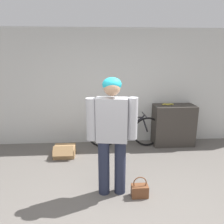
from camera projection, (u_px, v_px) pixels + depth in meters
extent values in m
cube|color=silver|center=(107.00, 88.00, 4.97)|extent=(8.00, 0.06, 2.60)
cube|color=white|center=(130.00, 127.00, 5.23)|extent=(0.08, 0.01, 0.12)
cube|color=#38332D|center=(173.00, 125.00, 5.02)|extent=(0.92, 0.45, 0.93)
cylinder|color=#23283D|center=(104.00, 168.00, 3.24)|extent=(0.17, 0.17, 0.84)
cylinder|color=#23283D|center=(120.00, 167.00, 3.25)|extent=(0.17, 0.17, 0.84)
cube|color=#B2B2B7|center=(112.00, 120.00, 3.05)|extent=(0.46, 0.27, 0.63)
cylinder|color=#B2B2B7|center=(91.00, 119.00, 3.03)|extent=(0.14, 0.14, 0.60)
cylinder|color=#B2B2B7|center=(133.00, 118.00, 3.07)|extent=(0.14, 0.14, 0.60)
sphere|color=tan|center=(112.00, 88.00, 2.93)|extent=(0.23, 0.23, 0.23)
ellipsoid|color=#23B7CC|center=(112.00, 84.00, 2.94)|extent=(0.26, 0.24, 0.19)
torus|color=black|center=(103.00, 133.00, 4.87)|extent=(0.68, 0.05, 0.68)
torus|color=black|center=(147.00, 132.00, 4.96)|extent=(0.68, 0.05, 0.68)
cylinder|color=black|center=(111.00, 134.00, 4.89)|extent=(0.39, 0.04, 0.08)
cylinder|color=black|center=(109.00, 125.00, 4.84)|extent=(0.31, 0.04, 0.38)
cylinder|color=black|center=(118.00, 126.00, 4.86)|extent=(0.14, 0.04, 0.42)
cylinder|color=black|center=(131.00, 126.00, 4.89)|extent=(0.53, 0.05, 0.42)
cylinder|color=black|center=(129.00, 117.00, 4.83)|extent=(0.61, 0.05, 0.05)
cylinder|color=black|center=(145.00, 125.00, 4.91)|extent=(0.15, 0.04, 0.35)
cylinder|color=black|center=(144.00, 116.00, 4.85)|extent=(0.07, 0.04, 0.08)
cylinder|color=black|center=(145.00, 115.00, 4.85)|extent=(0.03, 0.46, 0.02)
ellipsoid|color=black|center=(115.00, 116.00, 4.80)|extent=(0.22, 0.08, 0.05)
ellipsoid|color=#EAD64C|center=(168.00, 104.00, 4.92)|extent=(0.13, 0.03, 0.03)
ellipsoid|color=#EAD64C|center=(164.00, 104.00, 4.93)|extent=(0.12, 0.08, 0.03)
ellipsoid|color=#EAD64C|center=(171.00, 104.00, 4.94)|extent=(0.12, 0.08, 0.03)
sphere|color=brown|center=(162.00, 104.00, 4.94)|extent=(0.02, 0.02, 0.02)
cube|color=brown|center=(140.00, 191.00, 3.23)|extent=(0.25, 0.14, 0.18)
torus|color=brown|center=(140.00, 183.00, 3.19)|extent=(0.20, 0.02, 0.20)
cube|color=#A87F51|center=(65.00, 151.00, 4.52)|extent=(0.43, 0.38, 0.20)
cube|color=#A87F51|center=(63.00, 151.00, 4.32)|extent=(0.41, 0.13, 0.17)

